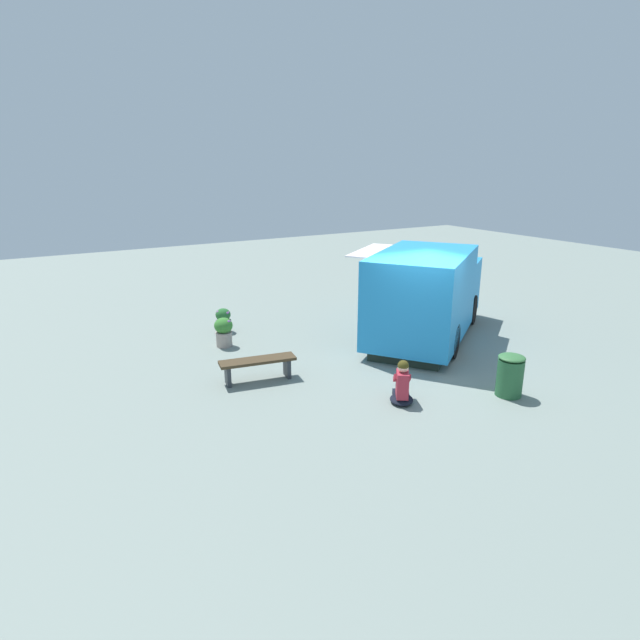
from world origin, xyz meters
name	(u,v)px	position (x,y,z in m)	size (l,w,h in m)	color
ground_plane	(420,361)	(0.00, 0.00, 0.00)	(40.00, 40.00, 0.00)	gray
food_truck	(427,296)	(-1.25, 1.23, 1.10)	(4.58, 5.29, 2.31)	#2490DA
person_customer	(402,386)	(1.47, -1.75, 0.33)	(0.76, 0.67, 0.85)	black
planter_flowering_near	(224,331)	(-3.23, -3.53, 0.39)	(0.45, 0.45, 0.73)	#A19085
planter_flowering_far	(223,320)	(-4.33, -3.13, 0.33)	(0.41, 0.41, 0.65)	#4B4B57
plaza_bench	(258,364)	(-0.84, -3.68, 0.36)	(0.67, 1.62, 0.48)	#423320
trash_bin	(510,375)	(2.30, 0.24, 0.43)	(0.51, 0.51, 0.84)	#275E35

